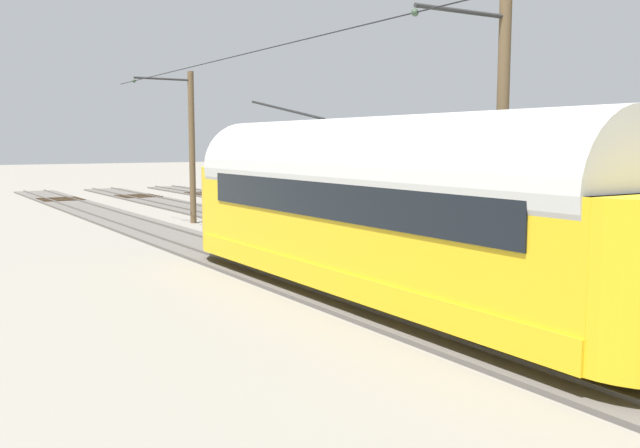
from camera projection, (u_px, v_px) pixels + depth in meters
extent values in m
plane|color=gray|center=(447.00, 264.00, 21.55)|extent=(220.00, 220.00, 0.00)
cube|color=#56514C|center=(557.00, 250.00, 24.19)|extent=(2.80, 80.00, 0.10)
cube|color=#59544C|center=(543.00, 249.00, 23.80)|extent=(0.07, 80.00, 0.08)
cube|color=#59544C|center=(571.00, 245.00, 24.55)|extent=(0.07, 80.00, 0.08)
cube|color=#382819|center=(201.00, 192.00, 51.19)|extent=(2.50, 0.24, 0.08)
cube|color=#382819|center=(204.00, 193.00, 50.64)|extent=(2.50, 0.24, 0.08)
cube|color=#382819|center=(208.00, 193.00, 50.09)|extent=(2.50, 0.24, 0.08)
cube|color=#382819|center=(212.00, 194.00, 49.55)|extent=(2.50, 0.24, 0.08)
cube|color=#382819|center=(215.00, 194.00, 49.00)|extent=(2.50, 0.24, 0.08)
cube|color=#56514C|center=(447.00, 263.00, 21.55)|extent=(2.80, 80.00, 0.10)
cube|color=#59544C|center=(429.00, 262.00, 21.16)|extent=(0.07, 80.00, 0.08)
cube|color=#59544C|center=(464.00, 258.00, 21.91)|extent=(0.07, 80.00, 0.08)
cube|color=#382819|center=(133.00, 195.00, 48.55)|extent=(2.50, 0.24, 0.08)
cube|color=#382819|center=(135.00, 195.00, 48.00)|extent=(2.50, 0.24, 0.08)
cube|color=#382819|center=(138.00, 196.00, 47.45)|extent=(2.50, 0.24, 0.08)
cube|color=#382819|center=(141.00, 197.00, 46.90)|extent=(2.50, 0.24, 0.08)
cube|color=#382819|center=(144.00, 197.00, 46.36)|extent=(2.50, 0.24, 0.08)
cube|color=#56514C|center=(305.00, 280.00, 18.90)|extent=(2.80, 80.00, 0.10)
cube|color=#59544C|center=(282.00, 279.00, 18.52)|extent=(0.07, 80.00, 0.08)
cube|color=#59544C|center=(328.00, 274.00, 19.27)|extent=(0.07, 80.00, 0.08)
cube|color=#382819|center=(56.00, 198.00, 45.91)|extent=(2.50, 0.24, 0.08)
cube|color=#382819|center=(58.00, 199.00, 45.36)|extent=(2.50, 0.24, 0.08)
cube|color=#382819|center=(61.00, 199.00, 44.81)|extent=(2.50, 0.24, 0.08)
cube|color=#382819|center=(63.00, 200.00, 44.26)|extent=(2.50, 0.24, 0.08)
cube|color=#382819|center=(65.00, 201.00, 43.71)|extent=(2.50, 0.24, 0.08)
cube|color=gold|center=(371.00, 273.00, 16.29)|extent=(2.65, 13.67, 0.55)
cube|color=gold|center=(371.00, 241.00, 16.20)|extent=(2.55, 13.67, 0.95)
cube|color=gold|center=(372.00, 198.00, 16.09)|extent=(2.55, 13.67, 1.05)
cylinder|color=#B7B7B2|center=(372.00, 175.00, 16.03)|extent=(2.65, 13.40, 2.65)
cylinder|color=gold|center=(640.00, 279.00, 10.45)|extent=(2.55, 2.55, 2.55)
cylinder|color=gold|center=(243.00, 207.00, 21.90)|extent=(2.55, 2.55, 2.55)
cube|color=black|center=(324.00, 201.00, 15.41)|extent=(0.04, 11.48, 0.80)
cube|color=black|center=(416.00, 196.00, 16.77)|extent=(0.04, 11.48, 0.80)
cylinder|color=black|center=(285.00, 110.00, 19.26)|extent=(0.07, 4.01, 0.69)
cylinder|color=black|center=(485.00, 325.00, 12.24)|extent=(0.10, 0.76, 0.76)
cylinder|color=black|center=(541.00, 314.00, 12.99)|extent=(0.10, 0.76, 0.76)
cylinder|color=black|center=(258.00, 256.00, 19.62)|extent=(0.10, 0.76, 0.76)
cylinder|color=black|center=(302.00, 252.00, 20.38)|extent=(0.10, 0.76, 0.76)
cube|color=#4C6B4C|center=(628.00, 188.00, 21.74)|extent=(2.90, 14.77, 3.20)
cube|color=#332D28|center=(631.00, 134.00, 21.55)|extent=(0.70, 13.29, 0.08)
cube|color=black|center=(625.00, 245.00, 21.95)|extent=(2.70, 14.77, 0.36)
cylinder|color=black|center=(515.00, 225.00, 26.68)|extent=(0.10, 0.84, 0.84)
cylinder|color=black|center=(488.00, 227.00, 25.93)|extent=(0.10, 0.84, 0.84)
cube|color=brown|center=(460.00, 239.00, 20.96)|extent=(2.80, 12.79, 0.25)
cube|color=#33281E|center=(345.00, 206.00, 26.13)|extent=(2.80, 0.10, 0.80)
cylinder|color=black|center=(388.00, 230.00, 25.15)|extent=(0.10, 0.84, 0.84)
cylinder|color=black|center=(355.00, 233.00, 24.40)|extent=(0.10, 0.84, 0.84)
cylinder|color=black|center=(606.00, 268.00, 17.59)|extent=(0.10, 0.84, 0.84)
cylinder|color=black|center=(568.00, 273.00, 16.84)|extent=(0.10, 0.84, 0.84)
cylinder|color=brown|center=(192.00, 148.00, 32.19)|extent=(0.28, 0.28, 6.92)
cylinder|color=#2D2D2D|center=(163.00, 79.00, 31.16)|extent=(2.61, 0.10, 0.10)
sphere|color=#334733|center=(134.00, 81.00, 30.49)|extent=(0.16, 0.16, 0.16)
cylinder|color=brown|center=(501.00, 154.00, 16.11)|extent=(0.28, 0.28, 6.92)
cylinder|color=#2D2D2D|center=(462.00, 11.00, 15.07)|extent=(2.61, 0.10, 0.10)
sphere|color=#334733|center=(415.00, 13.00, 14.41)|extent=(0.16, 0.16, 0.16)
cylinder|color=black|center=(224.00, 59.00, 22.45)|extent=(0.03, 23.05, 0.03)
cylinder|color=black|center=(163.00, 79.00, 31.16)|extent=(2.61, 0.02, 0.02)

